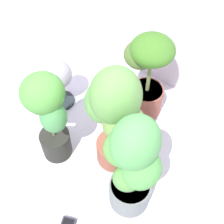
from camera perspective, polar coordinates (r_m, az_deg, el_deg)
ground_plane at (r=2.07m, az=-1.28°, el=-9.33°), size 8.00×8.00×0.00m
potted_plant_back_center at (r=2.05m, az=6.41°, el=7.34°), size 0.35×0.28×0.66m
potted_plant_front_left at (r=1.79m, az=-11.71°, el=-0.05°), size 0.34×0.33×0.71m
potted_plant_center at (r=1.69m, az=0.45°, el=-0.17°), size 0.48×0.37×0.80m
potted_plant_front_right at (r=1.56m, az=3.73°, el=-9.61°), size 0.36×0.32×0.79m
floor_fan at (r=2.18m, az=-9.89°, el=6.31°), size 0.27×0.27×0.40m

